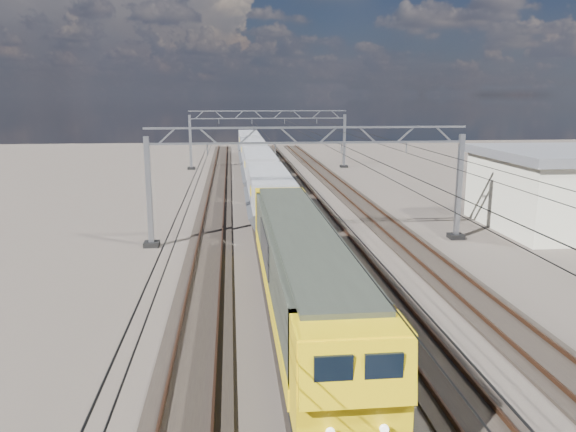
{
  "coord_description": "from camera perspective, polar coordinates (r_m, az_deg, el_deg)",
  "views": [
    {
      "loc": [
        -4.62,
        -29.32,
        8.93
      ],
      "look_at": [
        -1.56,
        0.78,
        2.4
      ],
      "focal_mm": 35.0,
      "sensor_mm": 36.0,
      "label": 1
    }
  ],
  "objects": [
    {
      "name": "hopper_wagon_lead",
      "position": [
        39.34,
        -1.9,
        2.37
      ],
      "size": [
        3.38,
        13.0,
        3.25
      ],
      "color": "black",
      "rests_on": "ground"
    },
    {
      "name": "hopper_wagon_mid",
      "position": [
        53.37,
        -2.95,
        4.96
      ],
      "size": [
        3.38,
        13.0,
        3.25
      ],
      "color": "black",
      "rests_on": "ground"
    },
    {
      "name": "track_outer_west",
      "position": [
        30.66,
        -8.16,
        -4.74
      ],
      "size": [
        2.6,
        140.0,
        0.3
      ],
      "color": "black",
      "rests_on": "ground"
    },
    {
      "name": "catenary_gantry_mid",
      "position": [
        34.01,
        2.07,
        3.68
      ],
      "size": [
        19.9,
        0.9,
        7.11
      ],
      "color": "gray",
      "rests_on": "ground"
    },
    {
      "name": "hopper_wagon_fourth",
      "position": [
        81.6,
        -3.98,
        7.45
      ],
      "size": [
        3.38,
        13.0,
        3.25
      ],
      "color": "black",
      "rests_on": "ground"
    },
    {
      "name": "hopper_wagon_third",
      "position": [
        67.46,
        -3.57,
        6.46
      ],
      "size": [
        3.38,
        13.0,
        3.25
      ],
      "color": "black",
      "rests_on": "ground"
    },
    {
      "name": "ground",
      "position": [
        31.0,
        3.03,
        -4.58
      ],
      "size": [
        160.0,
        160.0,
        0.0
      ],
      "primitive_type": "plane",
      "color": "black",
      "rests_on": "ground"
    },
    {
      "name": "track_loco",
      "position": [
        30.74,
        -0.67,
        -4.57
      ],
      "size": [
        2.6,
        140.0,
        0.3
      ],
      "color": "black",
      "rests_on": "ground"
    },
    {
      "name": "track_outer_east",
      "position": [
        32.42,
        13.6,
        -4.03
      ],
      "size": [
        2.6,
        140.0,
        0.3
      ],
      "color": "black",
      "rests_on": "ground"
    },
    {
      "name": "locomotive",
      "position": [
        22.15,
        1.27,
        -5.17
      ],
      "size": [
        2.76,
        21.1,
        3.62
      ],
      "color": "black",
      "rests_on": "ground"
    },
    {
      "name": "overhead_wires",
      "position": [
        37.74,
        1.26,
        7.35
      ],
      "size": [
        12.03,
        140.0,
        0.53
      ],
      "color": "black",
      "rests_on": "ground"
    },
    {
      "name": "catenary_gantry_far",
      "position": [
        69.66,
        -2.01,
        8.04
      ],
      "size": [
        19.9,
        0.9,
        7.11
      ],
      "color": "gray",
      "rests_on": "ground"
    },
    {
      "name": "track_inner_east",
      "position": [
        31.34,
        6.66,
        -4.32
      ],
      "size": [
        2.6,
        140.0,
        0.3
      ],
      "color": "black",
      "rests_on": "ground"
    }
  ]
}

